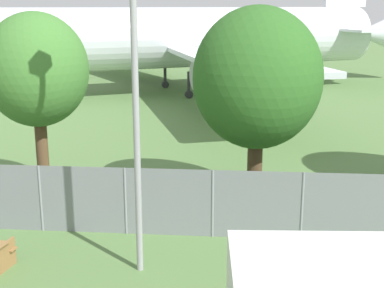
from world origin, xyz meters
name	(u,v)px	position (x,y,z in m)	size (l,w,h in m)	color
perimeter_fence	(125,201)	(0.00, 10.67, 1.02)	(56.07, 0.07, 2.03)	gray
airplane	(159,39)	(-2.72, 36.33, 4.12)	(43.41, 35.34, 13.13)	silver
tree_near_hangar	(257,79)	(3.81, 13.11, 4.31)	(4.09, 4.09, 6.59)	#4C3823
tree_behind_benches	(36,71)	(-3.24, 12.85, 4.52)	(3.34, 3.34, 6.39)	brown
light_mast	(134,50)	(0.80, 8.50, 5.57)	(0.44, 0.44, 9.32)	#99999E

